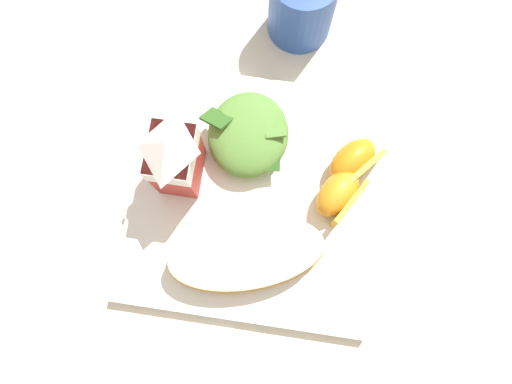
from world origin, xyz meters
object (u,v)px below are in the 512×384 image
(cheesy_pizza_bread, at_px, (244,253))
(paper_napkin, at_px, (178,380))
(drinking_blue_cup, at_px, (302,4))
(milk_carton, at_px, (174,158))
(orange_wedge_front, at_px, (339,194))
(white_plate, at_px, (256,195))
(green_salad_pile, at_px, (248,135))
(orange_wedge_middle, at_px, (354,161))

(cheesy_pizza_bread, relative_size, paper_napkin, 1.69)
(drinking_blue_cup, bearing_deg, milk_carton, 153.28)
(milk_carton, height_order, orange_wedge_front, milk_carton)
(white_plate, xyz_separation_m, green_salad_pile, (0.06, 0.02, 0.03))
(milk_carton, xyz_separation_m, paper_napkin, (-0.22, -0.03, -0.07))
(white_plate, bearing_deg, orange_wedge_front, -84.25)
(white_plate, bearing_deg, green_salad_pile, 16.09)
(orange_wedge_front, relative_size, paper_napkin, 0.64)
(drinking_blue_cup, bearing_deg, white_plate, 174.75)
(cheesy_pizza_bread, distance_m, green_salad_pile, 0.13)
(cheesy_pizza_bread, bearing_deg, orange_wedge_middle, -41.57)
(paper_napkin, height_order, drinking_blue_cup, drinking_blue_cup)
(milk_carton, bearing_deg, orange_wedge_middle, -79.36)
(milk_carton, xyz_separation_m, orange_wedge_middle, (0.04, -0.19, -0.04))
(drinking_blue_cup, bearing_deg, cheesy_pizza_bread, 175.48)
(orange_wedge_front, bearing_deg, paper_napkin, 147.09)
(orange_wedge_front, xyz_separation_m, orange_wedge_middle, (0.04, -0.01, 0.00))
(paper_napkin, bearing_deg, white_plate, -14.03)
(cheesy_pizza_bread, distance_m, orange_wedge_middle, 0.16)
(orange_wedge_middle, bearing_deg, milk_carton, 100.64)
(green_salad_pile, relative_size, paper_napkin, 0.91)
(orange_wedge_middle, bearing_deg, white_plate, 115.35)
(orange_wedge_front, distance_m, paper_napkin, 0.26)
(milk_carton, bearing_deg, cheesy_pizza_bread, -134.76)
(green_salad_pile, xyz_separation_m, orange_wedge_front, (-0.05, -0.11, -0.00))
(green_salad_pile, relative_size, milk_carton, 0.91)
(cheesy_pizza_bread, relative_size, drinking_blue_cup, 2.02)
(white_plate, height_order, green_salad_pile, green_salad_pile)
(cheesy_pizza_bread, height_order, orange_wedge_front, orange_wedge_front)
(milk_carton, bearing_deg, paper_napkin, -171.60)
(white_plate, bearing_deg, paper_napkin, 165.97)
(cheesy_pizza_bread, distance_m, drinking_blue_cup, 0.29)
(white_plate, height_order, cheesy_pizza_bread, cheesy_pizza_bread)
(paper_napkin, bearing_deg, drinking_blue_cup, -9.56)
(white_plate, bearing_deg, drinking_blue_cup, -5.25)
(white_plate, distance_m, milk_carton, 0.11)
(green_salad_pile, xyz_separation_m, milk_carton, (-0.05, 0.07, 0.04))
(paper_napkin, bearing_deg, green_salad_pile, -7.32)
(cheesy_pizza_bread, relative_size, green_salad_pile, 1.86)
(white_plate, relative_size, orange_wedge_front, 4.00)
(cheesy_pizza_bread, height_order, drinking_blue_cup, drinking_blue_cup)
(white_plate, relative_size, paper_napkin, 2.55)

